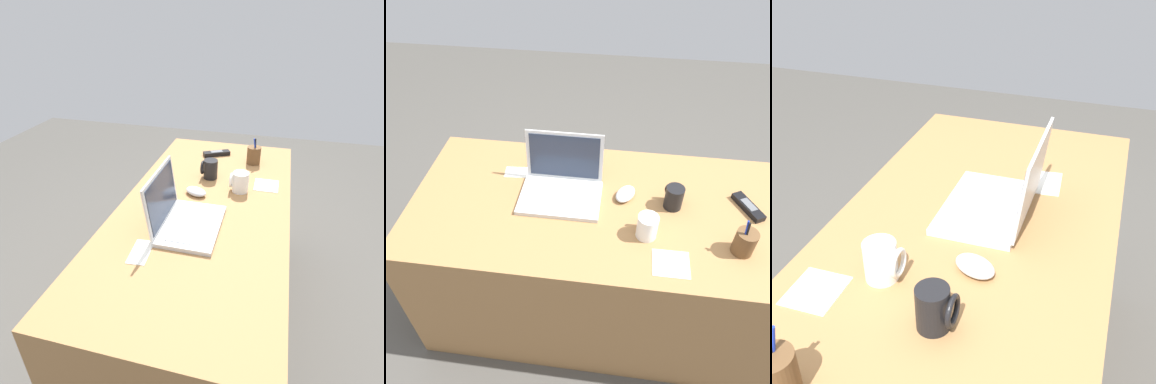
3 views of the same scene
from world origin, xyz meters
TOP-DOWN VIEW (x-y plane):
  - desk at (0.00, 0.00)m, footprint 1.57×0.74m
  - laptop at (-0.18, 0.05)m, footprint 0.33×0.25m
  - computer_mouse at (0.08, 0.06)m, footprint 0.11×0.13m
  - coffee_mug_white at (0.17, -0.13)m, footprint 0.08×0.09m
  - coffee_mug_tall at (0.27, 0.04)m, footprint 0.07×0.08m
  - pen_holder at (0.51, -0.16)m, footprint 0.08×0.08m
  - paper_note_near_laptop at (0.26, -0.26)m, footprint 0.13×0.12m
  - paper_note_left at (-0.38, 0.15)m, footprint 0.14×0.08m

SIDE VIEW (x-z plane):
  - desk at x=0.00m, z-range 0.00..0.72m
  - paper_note_near_laptop at x=0.26m, z-range 0.72..0.72m
  - paper_note_left at x=-0.38m, z-range 0.72..0.72m
  - computer_mouse at x=0.08m, z-range 0.72..0.75m
  - laptop at x=-0.18m, z-range 0.65..0.88m
  - coffee_mug_white at x=0.17m, z-range 0.72..0.81m
  - pen_holder at x=0.51m, z-range 0.69..0.84m
  - coffee_mug_tall at x=0.27m, z-range 0.72..0.82m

